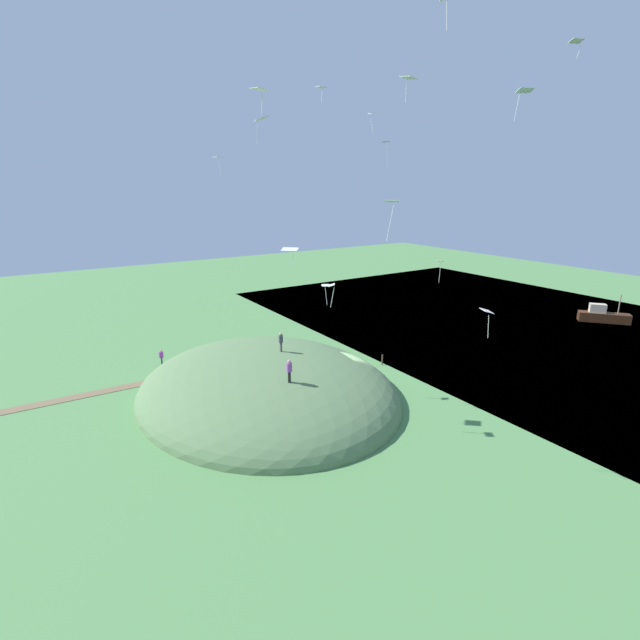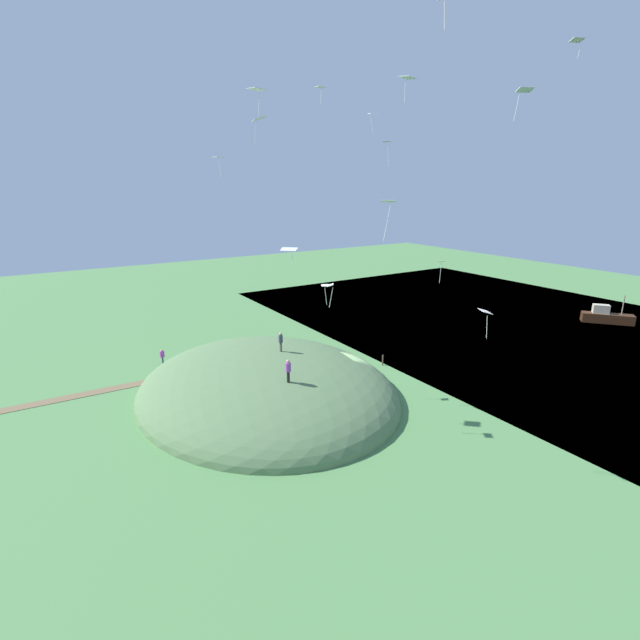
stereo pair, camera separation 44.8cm
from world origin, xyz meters
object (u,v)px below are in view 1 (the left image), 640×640
at_px(person_near_shore, 281,340).
at_px(person_with_child, 161,355).
at_px(kite_6, 332,287).
at_px(mooring_post, 382,360).
at_px(kite_11, 386,143).
at_px(boat_on_lake, 603,316).
at_px(kite_1, 524,92).
at_px(person_on_hilltop, 289,368).
at_px(kite_3, 260,90).
at_px(kite_10, 321,88).
at_px(kite_9, 290,250).
at_px(kite_8, 440,264).
at_px(kite_15, 261,119).
at_px(kite_2, 391,205).
at_px(kite_12, 220,158).
at_px(kite_5, 375,115).
at_px(kite_14, 487,312).
at_px(kite_0, 577,42).
at_px(kite_7, 409,79).
at_px(kite_13, 326,287).

xyz_separation_m(person_near_shore, person_with_child, (7.69, -11.59, -3.56)).
bearing_deg(kite_6, mooring_post, -147.47).
bearing_deg(kite_11, kite_6, 37.19).
bearing_deg(boat_on_lake, kite_1, 65.39).
bearing_deg(person_on_hilltop, kite_6, -73.59).
bearing_deg(person_on_hilltop, kite_11, -3.57).
height_order(kite_3, kite_10, kite_10).
bearing_deg(kite_6, person_on_hilltop, -43.55).
bearing_deg(person_near_shore, kite_9, 157.90).
distance_m(person_with_child, kite_3, 30.94).
bearing_deg(kite_8, kite_15, 10.08).
bearing_deg(kite_6, person_with_child, -68.64).
relative_size(person_near_shore, kite_2, 0.83).
height_order(boat_on_lake, kite_12, kite_12).
xyz_separation_m(person_with_child, kite_10, (-8.82, 16.42, 23.21)).
distance_m(kite_5, kite_14, 18.19).
distance_m(person_on_hilltop, kite_8, 17.96).
distance_m(kite_2, kite_10, 13.25).
bearing_deg(kite_9, boat_on_lake, 179.59).
bearing_deg(kite_12, kite_15, 82.91).
relative_size(person_with_child, mooring_post, 1.46).
relative_size(person_on_hilltop, kite_5, 1.27).
bearing_deg(kite_5, kite_14, 87.16).
bearing_deg(person_near_shore, boat_on_lake, -100.39).
bearing_deg(kite_10, person_on_hilltop, 14.75).
xyz_separation_m(person_on_hilltop, kite_2, (-1.02, 9.69, 12.36)).
xyz_separation_m(kite_1, kite_15, (16.64, -5.51, -2.24)).
bearing_deg(kite_0, kite_7, -22.50).
distance_m(kite_10, kite_14, 19.12).
bearing_deg(kite_12, kite_9, 111.84).
height_order(kite_0, kite_14, kite_0).
height_order(kite_7, kite_12, kite_7).
height_order(kite_8, kite_10, kite_10).
xyz_separation_m(kite_6, kite_12, (3.99, -9.79, 9.00)).
xyz_separation_m(kite_5, kite_12, (10.79, -5.72, -3.29)).
bearing_deg(kite_2, kite_0, -176.31).
height_order(person_on_hilltop, kite_3, kite_3).
xyz_separation_m(kite_0, kite_3, (22.10, -3.67, -4.62)).
bearing_deg(kite_10, kite_9, -5.52).
bearing_deg(kite_13, kite_12, -34.78).
distance_m(kite_10, kite_15, 7.78).
height_order(kite_6, mooring_post, kite_6).
distance_m(kite_0, kite_13, 24.54).
relative_size(kite_8, kite_12, 1.33).
height_order(kite_13, kite_14, kite_14).
distance_m(person_near_shore, kite_1, 26.10).
bearing_deg(person_on_hilltop, kite_15, -169.52).
xyz_separation_m(person_near_shore, kite_3, (6.53, 10.69, 17.87)).
relative_size(kite_1, kite_11, 0.89).
height_order(kite_0, kite_7, kite_0).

